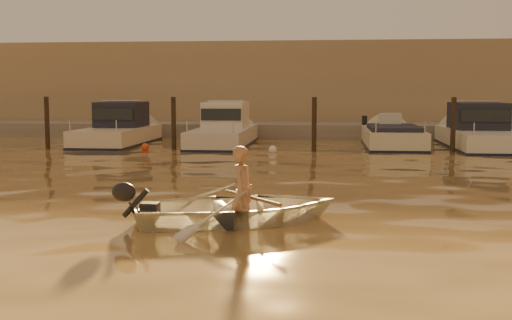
# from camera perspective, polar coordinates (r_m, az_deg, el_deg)

# --- Properties ---
(ground_plane) EXTENTS (160.00, 160.00, 0.00)m
(ground_plane) POSITION_cam_1_polar(r_m,az_deg,el_deg) (10.21, 4.77, -6.59)
(ground_plane) COLOR brown
(ground_plane) RESTS_ON ground
(dinghy) EXTENTS (4.27, 3.68, 0.74)m
(dinghy) POSITION_cam_1_polar(r_m,az_deg,el_deg) (11.03, -1.71, -4.27)
(dinghy) COLOR silver
(dinghy) RESTS_ON ground_plane
(person) EXTENTS (0.57, 0.69, 1.62)m
(person) POSITION_cam_1_polar(r_m,az_deg,el_deg) (11.01, -1.20, -2.94)
(person) COLOR #A57152
(person) RESTS_ON dinghy
(outboard_motor) EXTENTS (0.98, 0.69, 0.70)m
(outboard_motor) POSITION_cam_1_polar(r_m,az_deg,el_deg) (10.80, -9.51, -4.43)
(outboard_motor) COLOR black
(outboard_motor) RESTS_ON dinghy
(oar_port) EXTENTS (1.19, 1.80, 0.13)m
(oar_port) POSITION_cam_1_polar(r_m,az_deg,el_deg) (11.06, -0.44, -3.36)
(oar_port) COLOR olive
(oar_port) RESTS_ON dinghy
(oar_starboard) EXTENTS (0.46, 2.07, 0.13)m
(oar_starboard) POSITION_cam_1_polar(r_m,az_deg,el_deg) (11.01, -1.45, -3.40)
(oar_starboard) COLOR brown
(oar_starboard) RESTS_ON dinghy
(moored_boat_1) EXTENTS (2.24, 6.68, 1.75)m
(moored_boat_1) POSITION_cam_1_polar(r_m,az_deg,el_deg) (27.41, -12.20, 2.70)
(moored_boat_1) COLOR beige
(moored_boat_1) RESTS_ON ground_plane
(moored_boat_2) EXTENTS (2.12, 7.17, 1.75)m
(moored_boat_2) POSITION_cam_1_polar(r_m,az_deg,el_deg) (26.34, -2.91, 2.69)
(moored_boat_2) COLOR silver
(moored_boat_2) RESTS_ON ground_plane
(moored_boat_3) EXTENTS (2.15, 6.18, 0.95)m
(moored_boat_3) POSITION_cam_1_polar(r_m,az_deg,el_deg) (26.17, 12.04, 1.66)
(moored_boat_3) COLOR beige
(moored_boat_3) RESTS_ON ground_plane
(moored_boat_4) EXTENTS (2.45, 7.49, 1.75)m
(moored_boat_4) POSITION_cam_1_polar(r_m,az_deg,el_deg) (26.70, 19.36, 2.39)
(moored_boat_4) COLOR silver
(moored_boat_4) RESTS_ON ground_plane
(piling_0) EXTENTS (0.18, 0.18, 2.20)m
(piling_0) POSITION_cam_1_polar(r_m,az_deg,el_deg) (26.10, -18.07, 2.96)
(piling_0) COLOR #2D2319
(piling_0) RESTS_ON ground_plane
(piling_1) EXTENTS (0.18, 0.18, 2.20)m
(piling_1) POSITION_cam_1_polar(r_m,az_deg,el_deg) (24.47, -7.33, 3.02)
(piling_1) COLOR #2D2319
(piling_1) RESTS_ON ground_plane
(piling_2) EXTENTS (0.18, 0.18, 2.20)m
(piling_2) POSITION_cam_1_polar(r_m,az_deg,el_deg) (23.80, 5.19, 2.95)
(piling_2) COLOR #2D2319
(piling_2) RESTS_ON ground_plane
(piling_3) EXTENTS (0.18, 0.18, 2.20)m
(piling_3) POSITION_cam_1_polar(r_m,az_deg,el_deg) (24.22, 17.12, 2.76)
(piling_3) COLOR #2D2319
(piling_3) RESTS_ON ground_plane
(fender_b) EXTENTS (0.30, 0.30, 0.30)m
(fender_b) POSITION_cam_1_polar(r_m,az_deg,el_deg) (24.64, -9.82, 1.13)
(fender_b) COLOR #D84719
(fender_b) RESTS_ON ground_plane
(fender_c) EXTENTS (0.30, 0.30, 0.30)m
(fender_c) POSITION_cam_1_polar(r_m,az_deg,el_deg) (23.25, 1.49, 0.92)
(fender_c) COLOR white
(fender_c) RESTS_ON ground_plane
(fender_d) EXTENTS (0.30, 0.30, 0.30)m
(fender_d) POSITION_cam_1_polar(r_m,az_deg,el_deg) (24.36, 14.32, 0.97)
(fender_d) COLOR red
(fender_d) RESTS_ON ground_plane
(quay) EXTENTS (52.00, 4.00, 1.00)m
(quay) POSITION_cam_1_polar(r_m,az_deg,el_deg) (31.52, 5.81, 2.39)
(quay) COLOR gray
(quay) RESTS_ON ground_plane
(waterfront_building) EXTENTS (46.00, 7.00, 4.80)m
(waterfront_building) POSITION_cam_1_polar(r_m,az_deg,el_deg) (36.95, 5.92, 6.45)
(waterfront_building) COLOR #9E8466
(waterfront_building) RESTS_ON quay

